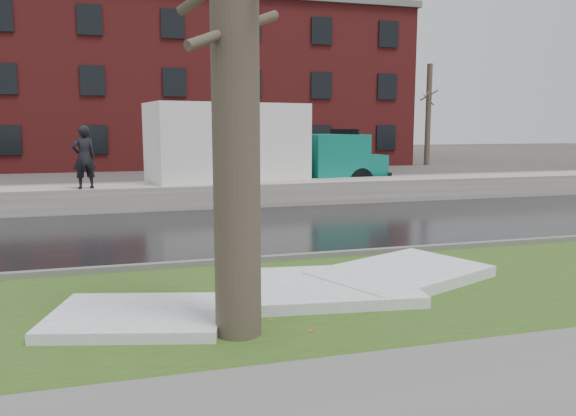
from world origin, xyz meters
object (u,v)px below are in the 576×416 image
object	(u,v)px
fire_hydrant	(246,264)
worker	(84,157)
box_truck	(256,149)
tree	(235,36)

from	to	relation	value
fire_hydrant	worker	distance (m)	9.52
fire_hydrant	box_truck	size ratio (longest dim) A/B	0.08
fire_hydrant	tree	bearing A→B (deg)	-114.97
worker	box_truck	bearing A→B (deg)	179.03
tree	box_truck	size ratio (longest dim) A/B	0.70
tree	fire_hydrant	bearing A→B (deg)	75.25
fire_hydrant	box_truck	bearing A→B (deg)	66.18
worker	tree	bearing A→B (deg)	82.92
fire_hydrant	box_truck	world-z (taller)	box_truck
box_truck	worker	xyz separation A→B (m)	(-5.52, -1.90, -0.09)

